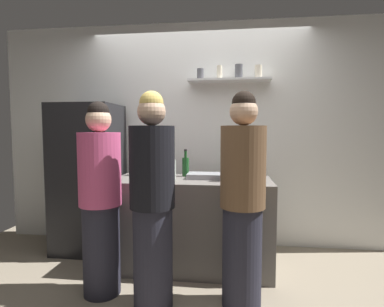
% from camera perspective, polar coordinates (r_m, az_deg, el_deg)
% --- Properties ---
extents(ground_plane, '(5.28, 5.28, 0.00)m').
position_cam_1_polar(ground_plane, '(2.74, -1.77, -25.19)').
color(ground_plane, gray).
extents(back_wall_assembly, '(4.80, 0.32, 2.60)m').
position_cam_1_polar(back_wall_assembly, '(3.63, 1.27, 3.58)').
color(back_wall_assembly, white).
rests_on(back_wall_assembly, ground).
extents(refrigerator, '(0.68, 0.64, 1.64)m').
position_cam_1_polar(refrigerator, '(3.61, -18.89, -4.35)').
color(refrigerator, black).
rests_on(refrigerator, ground).
extents(counter, '(1.53, 0.63, 0.88)m').
position_cam_1_polar(counter, '(3.06, 0.00, -13.02)').
color(counter, '#66605B').
rests_on(counter, ground).
extents(baking_pan, '(0.34, 0.24, 0.05)m').
position_cam_1_polar(baking_pan, '(3.00, 2.42, -4.22)').
color(baking_pan, gray).
rests_on(baking_pan, counter).
extents(utensil_holder, '(0.11, 0.11, 0.22)m').
position_cam_1_polar(utensil_holder, '(3.26, -10.51, -3.01)').
color(utensil_holder, '#B2B2B7').
rests_on(utensil_holder, counter).
extents(wine_bottle_green_glass, '(0.07, 0.07, 0.28)m').
position_cam_1_polar(wine_bottle_green_glass, '(3.12, -1.22, -2.38)').
color(wine_bottle_green_glass, '#19471E').
rests_on(wine_bottle_green_glass, counter).
extents(wine_bottle_pale_glass, '(0.07, 0.07, 0.30)m').
position_cam_1_polar(wine_bottle_pale_glass, '(2.89, -3.78, -2.86)').
color(wine_bottle_pale_glass, '#B2BFB2').
rests_on(wine_bottle_pale_glass, counter).
extents(wine_bottle_dark_glass, '(0.07, 0.07, 0.30)m').
position_cam_1_polar(wine_bottle_dark_glass, '(3.19, 10.98, -2.19)').
color(wine_bottle_dark_glass, black).
rests_on(wine_bottle_dark_glass, counter).
extents(water_bottle_plastic, '(0.08, 0.08, 0.20)m').
position_cam_1_polar(water_bottle_plastic, '(2.83, 6.18, -3.45)').
color(water_bottle_plastic, silver).
rests_on(water_bottle_plastic, counter).
extents(person_blonde, '(0.34, 0.34, 1.64)m').
position_cam_1_polar(person_blonde, '(2.33, -7.47, -9.13)').
color(person_blonde, '#262633').
rests_on(person_blonde, ground).
extents(person_brown_jacket, '(0.34, 0.34, 1.65)m').
position_cam_1_polar(person_brown_jacket, '(2.35, 9.51, -9.02)').
color(person_brown_jacket, '#262633').
rests_on(person_brown_jacket, ground).
extents(person_pink_top, '(0.34, 0.34, 1.59)m').
position_cam_1_polar(person_pink_top, '(2.61, -16.88, -8.58)').
color(person_pink_top, '#262633').
rests_on(person_pink_top, ground).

